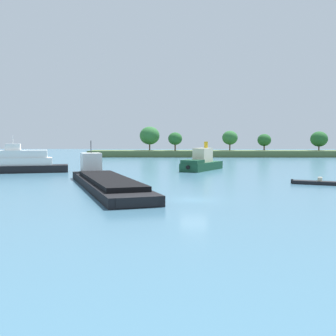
% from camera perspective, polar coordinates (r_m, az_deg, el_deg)
% --- Properties ---
extents(ground_plane, '(400.00, 400.00, 0.00)m').
position_cam_1_polar(ground_plane, '(39.76, 3.56, -4.37)').
color(ground_plane, teal).
extents(treeline_island, '(86.37, 13.10, 9.81)m').
position_cam_1_polar(treeline_island, '(137.48, 7.31, 2.49)').
color(treeline_island, '#4C6038').
rests_on(treeline_island, ground).
extents(tugboat, '(8.67, 12.26, 5.28)m').
position_cam_1_polar(tugboat, '(77.05, 4.63, 0.71)').
color(tugboat, '#19472D').
rests_on(tugboat, ground).
extents(fishing_skiff, '(5.80, 3.67, 0.95)m').
position_cam_1_polar(fishing_skiff, '(56.14, 19.62, -1.89)').
color(fishing_skiff, black).
rests_on(fishing_skiff, ground).
extents(cargo_barge, '(14.28, 29.46, 5.55)m').
position_cam_1_polar(cargo_barge, '(49.97, -8.62, -1.71)').
color(cargo_barge, black).
rests_on(cargo_barge, ground).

